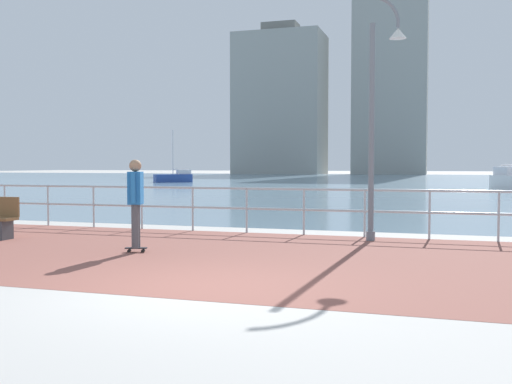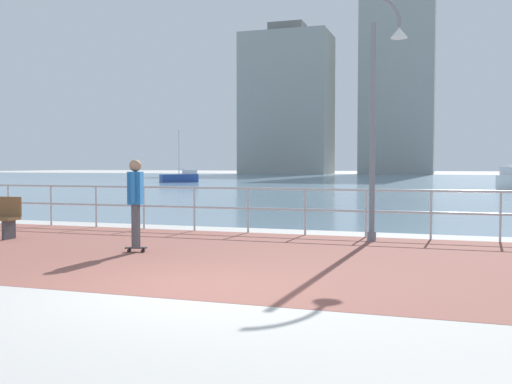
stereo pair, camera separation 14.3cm
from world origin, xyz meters
name	(u,v)px [view 2 (the right image)]	position (x,y,z in m)	size (l,w,h in m)	color
ground	(405,186)	(0.00, 40.00, 0.00)	(220.00, 220.00, 0.00)	#ADAAA5
brick_paving	(260,257)	(0.00, 2.82, 0.00)	(28.00, 6.89, 0.01)	brown
harbor_water	(413,182)	(0.00, 51.26, 0.00)	(180.00, 88.00, 0.00)	slate
waterfront_railing	(305,202)	(0.00, 6.26, 0.75)	(25.25, 0.06, 1.09)	#B2BCC1
lamppost	(381,106)	(1.76, 5.72, 2.88)	(0.79, 0.45, 5.21)	slate
skateboarder	(136,197)	(-2.37, 2.64, 1.03)	(0.41, 0.55, 1.72)	black
sailboat_teal	(180,177)	(-20.61, 43.01, 0.47)	(3.30, 3.14, 4.89)	#284799
tower_beige	(287,104)	(-24.35, 95.32, 12.57)	(15.51, 10.23, 26.80)	#939993
tower_steel	(398,67)	(-5.34, 99.61, 18.82)	(12.51, 10.36, 39.31)	#939993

